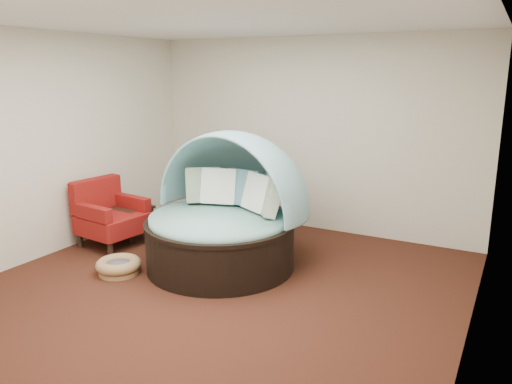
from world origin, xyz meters
The scene contains 9 objects.
floor centered at (0.00, 0.00, 0.00)m, with size 5.00×5.00×0.00m, color #421F13.
wall_back centered at (0.00, 2.50, 1.40)m, with size 5.00×5.00×0.00m, color beige.
wall_left centered at (-2.50, 0.00, 1.40)m, with size 5.00×5.00×0.00m, color beige.
wall_right centered at (2.50, 0.00, 1.40)m, with size 5.00×5.00×0.00m, color beige.
ceiling centered at (0.00, 0.00, 2.80)m, with size 5.00×5.00×0.00m, color white.
canopy_daybed centered at (-0.30, 0.60, 0.76)m, with size 2.03×1.96×1.63m.
pet_basket centered at (-1.24, -0.26, 0.09)m, with size 0.68×0.68×0.18m.
red_armchair centered at (-2.06, 0.45, 0.41)m, with size 0.85×0.85×0.90m.
side_table centered at (-2.00, 0.83, 0.29)m, with size 0.52×0.52×0.45m.
Camera 1 is at (2.76, -4.28, 2.29)m, focal length 35.00 mm.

